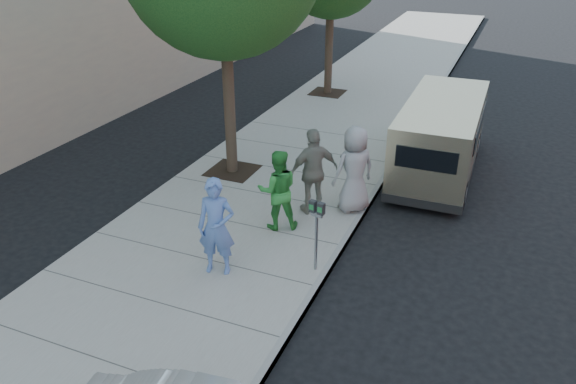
# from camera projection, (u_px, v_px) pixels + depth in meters

# --- Properties ---
(ground) EXTENTS (120.00, 120.00, 0.00)m
(ground) POSITION_uv_depth(u_px,v_px,m) (276.00, 237.00, 11.95)
(ground) COLOR black
(ground) RESTS_ON ground
(sidewalk) EXTENTS (5.00, 60.00, 0.15)m
(sidewalk) POSITION_uv_depth(u_px,v_px,m) (234.00, 225.00, 12.26)
(sidewalk) COLOR gray
(sidewalk) RESTS_ON ground
(curb_face) EXTENTS (0.12, 60.00, 0.16)m
(curb_face) POSITION_uv_depth(u_px,v_px,m) (341.00, 248.00, 11.42)
(curb_face) COLOR gray
(curb_face) RESTS_ON ground
(parking_meter) EXTENTS (0.31, 0.16, 1.44)m
(parking_meter) POSITION_uv_depth(u_px,v_px,m) (317.00, 221.00, 10.17)
(parking_meter) COLOR gray
(parking_meter) RESTS_ON sidewalk
(van) EXTENTS (1.87, 5.35, 1.97)m
(van) POSITION_uv_depth(u_px,v_px,m) (441.00, 136.00, 14.43)
(van) COLOR beige
(van) RESTS_ON ground
(person_officer) EXTENTS (0.78, 0.61, 1.89)m
(person_officer) POSITION_uv_depth(u_px,v_px,m) (216.00, 227.00, 10.17)
(person_officer) COLOR #5B7DC3
(person_officer) RESTS_ON sidewalk
(person_green_shirt) EXTENTS (1.07, 1.00, 1.76)m
(person_green_shirt) POSITION_uv_depth(u_px,v_px,m) (278.00, 190.00, 11.67)
(person_green_shirt) COLOR green
(person_green_shirt) RESTS_ON sidewalk
(person_gray_shirt) EXTENTS (1.12, 1.13, 1.98)m
(person_gray_shirt) POSITION_uv_depth(u_px,v_px,m) (354.00, 169.00, 12.33)
(person_gray_shirt) COLOR #959497
(person_gray_shirt) RESTS_ON sidewalk
(person_striped_polo) EXTENTS (1.15, 1.16, 1.97)m
(person_striped_polo) POSITION_uv_depth(u_px,v_px,m) (314.00, 171.00, 12.24)
(person_striped_polo) COLOR gray
(person_striped_polo) RESTS_ON sidewalk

